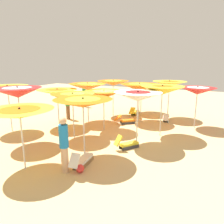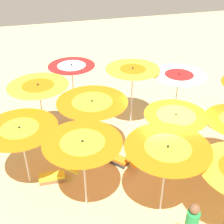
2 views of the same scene
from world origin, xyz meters
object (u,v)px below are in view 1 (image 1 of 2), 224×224
(beach_umbrella_11, at_px, (162,90))
(beach_ball, at_px, (80,169))
(beach_umbrella_5, at_px, (170,84))
(beach_umbrella_7, at_px, (104,94))
(beach_umbrella_10, at_px, (197,91))
(beachgoer_2, at_px, (68,104))
(beachgoer_1, at_px, (64,144))
(beach_umbrella_14, at_px, (20,114))
(lounger_4, at_px, (127,144))
(beach_umbrella_3, at_px, (57,92))
(lounger_1, at_px, (166,118))
(beach_umbrella_4, at_px, (8,89))
(lounger_0, at_px, (135,112))
(beach_umbrella_12, at_px, (138,96))
(beach_umbrella_2, at_px, (88,87))
(beach_umbrella_8, at_px, (73,98))
(beach_umbrella_0, at_px, (141,86))
(beachgoer_0, at_px, (84,96))
(beach_umbrella_6, at_px, (139,87))
(lounger_3, at_px, (126,120))
(beach_umbrella_1, at_px, (113,83))
(lounger_2, at_px, (82,160))
(beach_umbrella_13, at_px, (83,103))
(beach_umbrella_9, at_px, (18,92))

(beach_umbrella_11, height_order, beach_ball, beach_umbrella_11)
(beach_umbrella_5, xyz_separation_m, beach_umbrella_7, (-2.63, -3.94, -0.32))
(beach_umbrella_10, distance_m, beachgoer_2, 7.70)
(beachgoer_1, bearing_deg, beach_umbrella_7, -70.25)
(beach_umbrella_14, height_order, lounger_4, beach_umbrella_14)
(beach_umbrella_3, distance_m, lounger_1, 6.66)
(beach_umbrella_4, height_order, lounger_4, beach_umbrella_4)
(beach_umbrella_14, bearing_deg, lounger_4, 50.85)
(beach_umbrella_14, xyz_separation_m, lounger_0, (0.94, 8.71, -1.74))
(beach_umbrella_11, height_order, beach_umbrella_12, beach_umbrella_11)
(beach_umbrella_5, distance_m, beachgoer_2, 6.56)
(beach_umbrella_11, bearing_deg, beach_umbrella_7, -172.08)
(beach_umbrella_2, bearing_deg, beach_umbrella_11, -7.80)
(beach_umbrella_8, bearing_deg, beachgoer_2, 131.09)
(beach_umbrella_0, bearing_deg, beach_umbrella_4, -125.77)
(beach_umbrella_8, height_order, beachgoer_0, beach_umbrella_8)
(beach_umbrella_6, bearing_deg, beach_umbrella_14, -103.02)
(beach_umbrella_3, bearing_deg, lounger_0, 54.83)
(beachgoer_2, bearing_deg, lounger_3, 15.16)
(lounger_4, bearing_deg, beachgoer_2, 97.50)
(beach_umbrella_10, bearing_deg, beach_umbrella_1, 174.23)
(lounger_2, bearing_deg, beach_umbrella_3, 42.40)
(beachgoer_2, bearing_deg, beach_umbrella_3, -65.73)
(beach_umbrella_11, distance_m, beach_umbrella_13, 4.28)
(beach_umbrella_7, bearing_deg, lounger_2, -73.80)
(beach_umbrella_10, bearing_deg, beach_umbrella_11, -124.46)
(beach_umbrella_3, relative_size, lounger_1, 1.55)
(beach_umbrella_7, height_order, lounger_3, beach_umbrella_7)
(beach_ball, bearing_deg, beach_umbrella_11, 71.35)
(beach_ball, bearing_deg, beach_umbrella_9, 164.33)
(beach_umbrella_7, bearing_deg, beachgoer_0, 131.96)
(lounger_3, bearing_deg, beach_umbrella_11, -67.05)
(beach_umbrella_3, distance_m, beach_umbrella_6, 4.75)
(lounger_1, xyz_separation_m, lounger_3, (-2.03, -1.58, 0.01))
(beach_umbrella_10, relative_size, lounger_0, 1.81)
(beach_umbrella_11, bearing_deg, beach_ball, -108.65)
(beach_umbrella_10, height_order, beach_umbrella_11, beach_umbrella_11)
(beach_umbrella_11, distance_m, lounger_1, 3.46)
(beach_umbrella_3, distance_m, beach_umbrella_11, 5.61)
(beach_ball, bearing_deg, beach_umbrella_1, 106.59)
(beach_umbrella_3, relative_size, beach_umbrella_8, 0.98)
(beach_umbrella_10, relative_size, beachgoer_2, 1.22)
(beach_umbrella_11, height_order, lounger_4, beach_umbrella_11)
(beach_umbrella_7, distance_m, beachgoer_0, 6.38)
(beach_umbrella_14, height_order, beachgoer_2, beach_umbrella_14)
(lounger_3, bearing_deg, beach_umbrella_1, 95.75)
(beach_umbrella_7, height_order, beach_umbrella_11, beach_umbrella_11)
(beach_umbrella_9, distance_m, beach_umbrella_14, 2.55)
(lounger_3, distance_m, beach_ball, 5.95)
(beach_umbrella_7, relative_size, beach_umbrella_9, 0.85)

